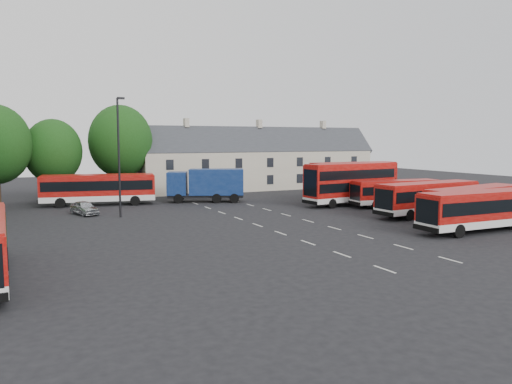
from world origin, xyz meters
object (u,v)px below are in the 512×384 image
(bus_dd_south, at_px, (351,181))
(box_truck, at_px, (207,184))
(bus_row_a, at_px, (482,207))
(silver_car, at_px, (84,208))
(lamppost, at_px, (119,154))

(bus_dd_south, height_order, box_truck, bus_dd_south)
(bus_row_a, relative_size, silver_car, 2.90)
(bus_row_a, bearing_deg, box_truck, 116.47)
(silver_car, distance_m, lamppost, 6.68)
(bus_dd_south, height_order, silver_car, bus_dd_south)
(bus_dd_south, distance_m, box_truck, 16.33)
(silver_car, xyz_separation_m, lamppost, (2.84, -3.04, 5.22))
(silver_car, bearing_deg, lamppost, -64.25)
(silver_car, bearing_deg, bus_row_a, -57.75)
(bus_dd_south, xyz_separation_m, box_truck, (-13.32, 9.43, -0.49))
(bus_dd_south, relative_size, lamppost, 1.03)
(lamppost, bearing_deg, box_truck, 32.92)
(lamppost, bearing_deg, silver_car, 133.04)
(bus_row_a, distance_m, box_truck, 29.94)
(box_truck, height_order, lamppost, lamppost)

